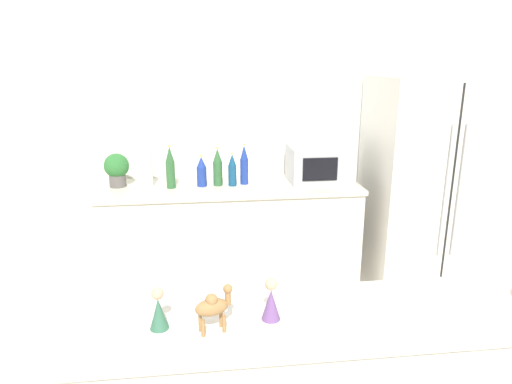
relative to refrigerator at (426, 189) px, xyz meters
The scene contains 14 objects.
wall_back 1.28m from the refrigerator, 160.52° to the left, with size 8.00×0.06×2.55m.
back_counter 1.61m from the refrigerator, behind, with size 1.97×0.63×0.94m.
refrigerator is the anchor object (origin of this frame).
potted_plant 2.41m from the refrigerator, behind, with size 0.18×0.18×0.25m.
paper_towel_roll 2.20m from the refrigerator, behind, with size 0.11×0.11×0.24m.
microwave 0.88m from the refrigerator, behind, with size 0.48×0.37×0.28m.
back_bottle_0 1.78m from the refrigerator, behind, with size 0.08×0.08×0.24m.
back_bottle_1 1.55m from the refrigerator, behind, with size 0.06×0.06×0.25m.
back_bottle_2 1.67m from the refrigerator, behind, with size 0.07×0.07×0.29m.
back_bottle_3 1.47m from the refrigerator, behind, with size 0.06×0.06×0.31m.
back_bottle_4 2.01m from the refrigerator, behind, with size 0.07×0.07×0.32m.
camel_figurine 2.63m from the refrigerator, 131.83° to the right, with size 0.13×0.08×0.16m.
wise_man_figurine_blue 2.73m from the refrigerator, 135.25° to the right, with size 0.06×0.06×0.15m.
wise_man_figurine_crimson 2.46m from the refrigerator, 129.13° to the right, with size 0.07×0.07×0.16m.
Camera 1 is at (-0.63, -0.98, 1.85)m, focal length 32.00 mm.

